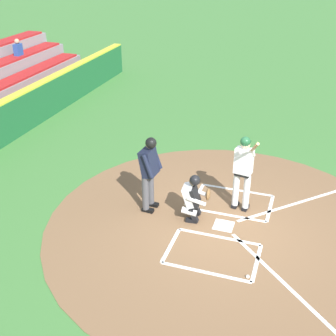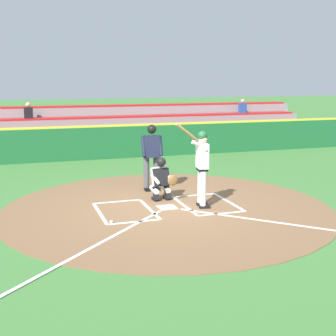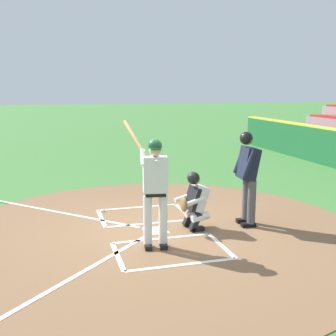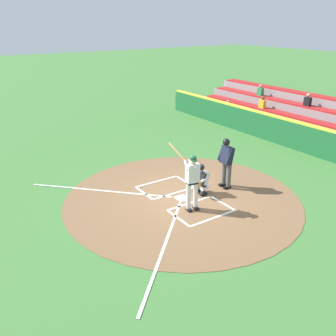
% 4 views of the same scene
% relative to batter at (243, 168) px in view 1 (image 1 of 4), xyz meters
% --- Properties ---
extents(ground_plane, '(120.00, 120.00, 0.00)m').
position_rel_batter_xyz_m(ground_plane, '(0.81, -0.22, -1.10)').
color(ground_plane, '#427A38').
extents(dirt_circle, '(8.00, 8.00, 0.01)m').
position_rel_batter_xyz_m(dirt_circle, '(0.81, -0.22, -1.09)').
color(dirt_circle, brown).
rests_on(dirt_circle, ground).
extents(home_plate_and_chalk, '(7.93, 4.91, 0.01)m').
position_rel_batter_xyz_m(home_plate_and_chalk, '(0.81, 0.66, -1.08)').
color(home_plate_and_chalk, white).
rests_on(home_plate_and_chalk, dirt_circle).
extents(batter, '(1.01, 0.61, 2.13)m').
position_rel_batter_xyz_m(batter, '(0.00, 0.00, 0.00)').
color(batter, white).
rests_on(batter, ground).
extents(catcher, '(0.62, 0.61, 1.13)m').
position_rel_batter_xyz_m(catcher, '(0.72, -0.96, -0.51)').
color(catcher, black).
rests_on(catcher, ground).
extents(plate_umpire, '(0.60, 0.44, 1.86)m').
position_rel_batter_xyz_m(plate_umpire, '(0.67, -2.04, -0.02)').
color(plate_umpire, '#4C4C51').
rests_on(plate_umpire, ground).
extents(baseball, '(0.07, 0.07, 0.07)m').
position_rel_batter_xyz_m(baseball, '(2.35, 0.58, -1.06)').
color(baseball, white).
rests_on(baseball, ground).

